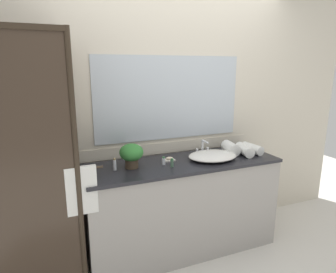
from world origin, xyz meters
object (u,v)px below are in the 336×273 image
(soap_dish, at_px, (169,159))
(potted_plant, at_px, (131,154))
(amenity_bottle_lotion, at_px, (164,161))
(amenity_bottle_body_wash, at_px, (115,165))
(sink_basin, at_px, (213,156))
(faucet, at_px, (203,149))
(amenity_bottle_shampoo, at_px, (172,163))
(rolled_towel_far_edge, at_px, (231,148))
(rolled_towel_middle, at_px, (244,150))
(rolled_towel_near_edge, at_px, (252,149))

(soap_dish, bearing_deg, potted_plant, -171.58)
(potted_plant, relative_size, amenity_bottle_lotion, 2.98)
(amenity_bottle_lotion, bearing_deg, amenity_bottle_body_wash, 177.36)
(sink_basin, relative_size, potted_plant, 2.21)
(faucet, xyz_separation_m, amenity_bottle_shampoo, (-0.44, -0.25, -0.01))
(amenity_bottle_lotion, bearing_deg, potted_plant, 174.42)
(rolled_towel_far_edge, bearing_deg, rolled_towel_middle, -35.29)
(faucet, xyz_separation_m, rolled_towel_near_edge, (0.47, -0.17, 0.00))
(soap_dish, bearing_deg, amenity_bottle_lotion, -136.77)
(sink_basin, bearing_deg, amenity_bottle_shampoo, -172.28)
(rolled_towel_near_edge, bearing_deg, amenity_bottle_lotion, 179.70)
(soap_dish, xyz_separation_m, rolled_towel_near_edge, (0.87, -0.09, 0.03))
(sink_basin, relative_size, amenity_bottle_shampoo, 6.22)
(sink_basin, bearing_deg, amenity_bottle_lotion, 177.00)
(faucet, xyz_separation_m, rolled_towel_middle, (0.36, -0.19, 0.00))
(amenity_bottle_body_wash, height_order, amenity_bottle_shampoo, amenity_bottle_body_wash)
(amenity_bottle_lotion, distance_m, rolled_towel_far_edge, 0.74)
(amenity_bottle_lotion, xyz_separation_m, rolled_towel_far_edge, (0.74, 0.05, 0.03))
(faucet, bearing_deg, amenity_bottle_body_wash, -171.10)
(sink_basin, relative_size, amenity_bottle_lotion, 6.60)
(faucet, height_order, rolled_towel_middle, faucet)
(soap_dish, xyz_separation_m, amenity_bottle_shampoo, (-0.04, -0.17, 0.02))
(faucet, bearing_deg, rolled_towel_middle, -27.63)
(sink_basin, bearing_deg, rolled_towel_far_edge, 17.15)
(amenity_bottle_shampoo, height_order, rolled_towel_middle, rolled_towel_middle)
(faucet, distance_m, rolled_towel_middle, 0.41)
(amenity_bottle_shampoo, bearing_deg, amenity_bottle_lotion, 117.30)
(amenity_bottle_shampoo, bearing_deg, soap_dish, 75.21)
(sink_basin, xyz_separation_m, potted_plant, (-0.77, 0.05, 0.09))
(amenity_bottle_lotion, height_order, rolled_towel_near_edge, rolled_towel_near_edge)
(soap_dish, xyz_separation_m, rolled_towel_middle, (0.76, -0.11, 0.04))
(potted_plant, bearing_deg, rolled_towel_middle, -2.71)
(sink_basin, height_order, soap_dish, sink_basin)
(amenity_bottle_body_wash, bearing_deg, potted_plant, 3.04)
(sink_basin, bearing_deg, amenity_bottle_body_wash, 177.17)
(sink_basin, relative_size, soap_dish, 4.68)
(potted_plant, xyz_separation_m, soap_dish, (0.37, 0.06, -0.11))
(sink_basin, distance_m, soap_dish, 0.41)
(faucet, bearing_deg, rolled_towel_far_edge, -23.88)
(amenity_bottle_body_wash, xyz_separation_m, rolled_towel_near_edge, (1.39, -0.02, -0.00))
(rolled_towel_middle, bearing_deg, sink_basin, 179.95)
(sink_basin, distance_m, rolled_towel_near_edge, 0.47)
(amenity_bottle_lotion, relative_size, rolled_towel_near_edge, 0.30)
(soap_dish, bearing_deg, sink_basin, -15.31)
(rolled_towel_middle, bearing_deg, amenity_bottle_body_wash, 177.96)
(amenity_bottle_body_wash, bearing_deg, rolled_towel_far_edge, 1.58)
(soap_dish, xyz_separation_m, amenity_bottle_lotion, (-0.09, -0.08, 0.02))
(rolled_towel_near_edge, distance_m, rolled_towel_far_edge, 0.23)
(sink_basin, height_order, potted_plant, potted_plant)
(potted_plant, distance_m, amenity_bottle_lotion, 0.30)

